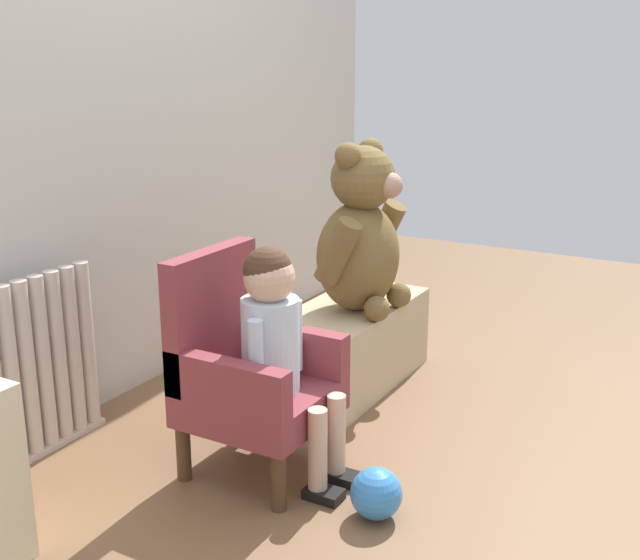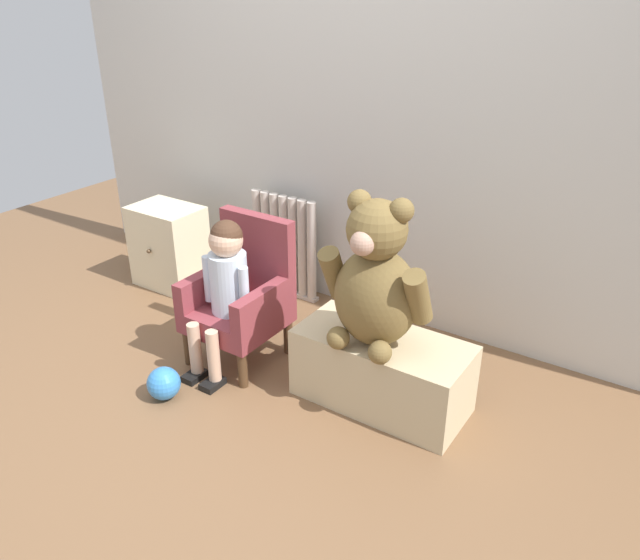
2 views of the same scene
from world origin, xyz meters
TOP-DOWN VIEW (x-y plane):
  - ground_plane at (0.00, 0.00)m, footprint 6.00×6.00m
  - back_wall at (0.00, 1.25)m, footprint 3.80×0.05m
  - radiator at (-0.40, 1.12)m, footprint 0.43×0.05m
  - small_dresser at (-1.02, 0.84)m, footprint 0.39×0.30m
  - child_armchair at (-0.18, 0.50)m, footprint 0.39×0.40m
  - child_figure at (-0.18, 0.39)m, footprint 0.25×0.35m
  - low_bench at (0.55, 0.52)m, footprint 0.72×0.34m
  - large_teddy_bear at (0.52, 0.48)m, footprint 0.45×0.32m
  - toy_ball at (-0.24, 0.03)m, footprint 0.14×0.14m

SIDE VIEW (x-z plane):
  - ground_plane at x=0.00m, z-range 0.00..0.00m
  - toy_ball at x=-0.24m, z-range 0.00..0.14m
  - low_bench at x=0.55m, z-range 0.00..0.31m
  - small_dresser at x=-1.02m, z-range 0.00..0.48m
  - radiator at x=-0.40m, z-range 0.00..0.58m
  - child_armchair at x=-0.18m, z-range -0.02..0.65m
  - child_figure at x=-0.18m, z-range 0.10..0.81m
  - large_teddy_bear at x=0.52m, z-range 0.28..0.90m
  - back_wall at x=0.00m, z-range 0.00..2.40m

